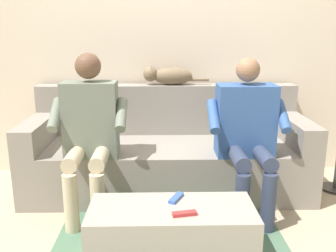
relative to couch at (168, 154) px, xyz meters
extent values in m
plane|color=tan|center=(0.00, 0.74, -0.30)|extent=(8.00, 8.00, 0.00)
cube|color=beige|center=(0.00, -0.45, 1.00)|extent=(4.87, 0.06, 2.60)
cube|color=gray|center=(0.00, 0.14, -0.09)|extent=(1.96, 0.66, 0.41)
cube|color=gray|center=(0.00, -0.28, 0.13)|extent=(2.31, 0.18, 0.86)
cube|color=gray|center=(-1.07, 0.14, 0.02)|extent=(0.18, 0.66, 0.63)
cube|color=gray|center=(1.07, 0.14, 0.02)|extent=(0.18, 0.66, 0.63)
cube|color=#A89E8E|center=(0.00, 1.12, -0.12)|extent=(0.95, 0.41, 0.36)
cube|color=#335693|center=(-0.57, 0.35, 0.38)|extent=(0.43, 0.24, 0.53)
sphere|color=#936B4C|center=(-0.57, 0.35, 0.76)|extent=(0.17, 0.17, 0.17)
cylinder|color=#333D56|center=(-0.66, 0.56, 0.17)|extent=(0.11, 0.41, 0.11)
cylinder|color=#333D56|center=(-0.48, 0.56, 0.17)|extent=(0.11, 0.41, 0.11)
cylinder|color=#333D56|center=(-0.66, 0.76, -0.09)|extent=(0.10, 0.10, 0.41)
cylinder|color=#333D56|center=(-0.48, 0.76, -0.09)|extent=(0.10, 0.10, 0.41)
cylinder|color=#335693|center=(-0.82, 0.43, 0.43)|extent=(0.08, 0.27, 0.22)
cylinder|color=#335693|center=(-0.32, 0.43, 0.43)|extent=(0.08, 0.27, 0.22)
cube|color=slate|center=(0.57, 0.36, 0.40)|extent=(0.39, 0.22, 0.56)
sphere|color=brown|center=(0.57, 0.36, 0.79)|extent=(0.19, 0.19, 0.19)
cylinder|color=#C6B793|center=(0.48, 0.55, 0.17)|extent=(0.11, 0.38, 0.11)
cylinder|color=#C6B793|center=(0.66, 0.55, 0.17)|extent=(0.11, 0.38, 0.11)
cylinder|color=#C6B793|center=(0.48, 0.74, -0.09)|extent=(0.10, 0.10, 0.41)
cylinder|color=#C6B793|center=(0.66, 0.74, -0.09)|extent=(0.10, 0.10, 0.41)
cylinder|color=slate|center=(0.34, 0.44, 0.45)|extent=(0.08, 0.27, 0.22)
cylinder|color=slate|center=(0.81, 0.44, 0.45)|extent=(0.08, 0.27, 0.22)
ellipsoid|color=#756047|center=(-0.05, -0.28, 0.64)|extent=(0.35, 0.15, 0.15)
sphere|color=#756047|center=(0.15, -0.28, 0.66)|extent=(0.13, 0.13, 0.13)
cone|color=#756047|center=(0.14, -0.31, 0.71)|extent=(0.05, 0.05, 0.04)
cone|color=#756047|center=(0.14, -0.24, 0.71)|extent=(0.05, 0.05, 0.04)
cylinder|color=#756047|center=(-0.29, -0.28, 0.61)|extent=(0.18, 0.03, 0.03)
cube|color=#3860B7|center=(-0.03, 1.02, 0.07)|extent=(0.10, 0.15, 0.02)
cube|color=#B73333|center=(-0.07, 1.21, 0.07)|extent=(0.14, 0.06, 0.02)
cube|color=#4C7056|center=(0.00, 0.99, -0.29)|extent=(1.50, 1.48, 0.01)
cylinder|color=#2D2D2D|center=(-1.44, 0.10, -0.29)|extent=(0.24, 0.24, 0.02)
camera|label=1|loc=(0.06, 3.04, 1.04)|focal=39.88mm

